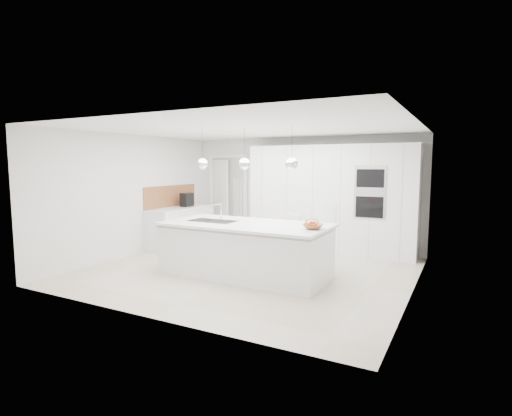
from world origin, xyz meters
The scene contains 27 objects.
floor centered at (0.00, 0.00, 0.00)m, with size 5.50×5.50×0.00m, color beige.
wall_back centered at (0.00, 2.50, 1.25)m, with size 5.50×5.50×0.00m, color silver.
wall_left centered at (-2.75, 0.00, 1.25)m, with size 5.00×5.00×0.00m, color silver.
ceiling centered at (0.00, 0.00, 2.50)m, with size 5.50×5.50×0.00m, color white.
tall_cabinets centered at (0.80, 2.20, 1.15)m, with size 3.60×0.60×2.30m, color white.
oven_stack centered at (1.70, 1.89, 1.35)m, with size 0.62×0.04×1.05m, color #A5A5A8, non-canonical shape.
doorway_frame centered at (-1.95, 2.47, 1.02)m, with size 1.11×0.08×2.13m, color white, non-canonical shape.
hallway_door centered at (-2.20, 2.42, 1.00)m, with size 0.82×0.04×2.00m, color white.
radiator centered at (-1.63, 2.46, 0.85)m, with size 0.32×0.04×1.40m, color white, non-canonical shape.
left_base_cabinets centered at (-2.45, 1.20, 0.43)m, with size 0.60×1.80×0.86m, color white.
left_worktop centered at (-2.45, 1.20, 0.88)m, with size 0.62×1.82×0.04m, color white.
oak_backsplash centered at (-2.74, 1.20, 1.15)m, with size 0.02×1.80×0.50m, color #94562D.
island_base centered at (0.10, -0.30, 0.43)m, with size 2.80×1.20×0.86m, color white.
island_worktop centered at (0.10, -0.25, 0.88)m, with size 2.84×1.40×0.04m, color white.
island_sink centered at (-0.55, -0.30, 0.82)m, with size 0.84×0.44×0.18m, color #3F3F42, non-canonical shape.
island_tap centered at (-0.50, -0.10, 1.05)m, with size 0.02×0.02×0.30m, color white.
pendant_left centered at (-0.75, -0.30, 1.90)m, with size 0.20×0.20×0.20m, color white.
pendant_mid centered at (0.10, -0.30, 1.90)m, with size 0.20×0.20×0.20m, color white.
pendant_right centered at (0.95, -0.30, 1.90)m, with size 0.20×0.20×0.20m, color white.
fruit_bowl centered at (1.32, -0.31, 0.94)m, with size 0.32×0.32×0.08m, color #94562D.
espresso_machine centered at (-2.43, 1.40, 1.06)m, with size 0.19×0.30×0.32m, color black.
bar_stool_left centered at (0.62, 0.51, 0.49)m, with size 0.33×0.45×0.99m, color white, non-canonical shape.
bar_stool_right centered at (1.17, 0.61, 0.60)m, with size 0.40×0.55×1.20m, color white, non-canonical shape.
apple_a centered at (1.29, -0.30, 0.97)m, with size 0.08×0.08×0.08m, color red.
apple_b centered at (1.29, -0.31, 0.97)m, with size 0.09×0.09×0.09m, color red.
apple_c centered at (1.32, -0.27, 0.97)m, with size 0.09×0.09×0.09m, color red.
banana_bunch centered at (1.31, -0.33, 1.02)m, with size 0.22×0.22×0.03m, color gold.
Camera 1 is at (3.39, -6.09, 1.90)m, focal length 28.00 mm.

